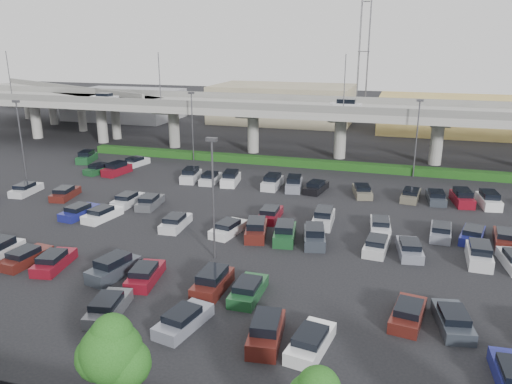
{
  "coord_description": "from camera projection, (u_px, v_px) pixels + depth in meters",
  "views": [
    {
      "loc": [
        14.6,
        -44.02,
        17.75
      ],
      "look_at": [
        -0.26,
        4.87,
        2.0
      ],
      "focal_mm": 35.0,
      "sensor_mm": 36.0,
      "label": 1
    }
  ],
  "objects": [
    {
      "name": "comm_tower",
      "position": [
        364.0,
        49.0,
        111.48
      ],
      "size": [
        2.4,
        2.4,
        30.0
      ],
      "color": "#46464A",
      "rests_on": "ground"
    },
    {
      "name": "ground",
      "position": [
        244.0,
        225.0,
        49.53
      ],
      "size": [
        280.0,
        280.0,
        0.0
      ],
      "primitive_type": "plane",
      "color": "black"
    },
    {
      "name": "on_ramp",
      "position": [
        67.0,
        95.0,
        101.35
      ],
      "size": [
        50.93,
        30.13,
        8.8
      ],
      "color": "gray",
      "rests_on": "ground"
    },
    {
      "name": "hedge",
      "position": [
        298.0,
        163.0,
        72.23
      ],
      "size": [
        66.0,
        1.6,
        1.1
      ],
      "primitive_type": "cube",
      "color": "#153E12",
      "rests_on": "ground"
    },
    {
      "name": "tree_row",
      "position": [
        86.0,
        347.0,
        24.04
      ],
      "size": [
        65.07,
        3.66,
        5.94
      ],
      "color": "#332316",
      "rests_on": "ground"
    },
    {
      "name": "distant_buildings",
      "position": [
        396.0,
        110.0,
        101.51
      ],
      "size": [
        138.0,
        24.0,
        9.0
      ],
      "color": "gray",
      "rests_on": "ground"
    },
    {
      "name": "overpass",
      "position": [
        307.0,
        112.0,
        76.77
      ],
      "size": [
        150.0,
        13.0,
        15.8
      ],
      "color": "gray",
      "rests_on": "ground"
    },
    {
      "name": "light_poles",
      "position": [
        211.0,
        157.0,
        50.67
      ],
      "size": [
        66.9,
        48.38,
        10.3
      ],
      "color": "#46464A",
      "rests_on": "ground"
    },
    {
      "name": "parked_cars",
      "position": [
        243.0,
        230.0,
        46.55
      ],
      "size": [
        63.04,
        41.69,
        1.67
      ],
      "color": "navy",
      "rests_on": "ground"
    }
  ]
}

